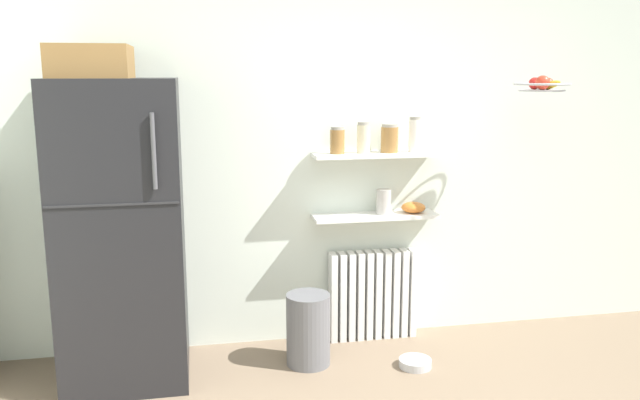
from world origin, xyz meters
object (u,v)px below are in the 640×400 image
refrigerator (121,226)px  shelf_bowl (413,207)px  storage_jar_3 (415,135)px  trash_bin (308,329)px  storage_jar_1 (364,138)px  pet_food_bowl (415,363)px  storage_jar_2 (389,138)px  radiator (373,295)px  vase (384,202)px  storage_jar_0 (337,140)px  hanging_fruit_basket (543,85)px

refrigerator → shelf_bowl: size_ratio=12.10×
storage_jar_3 → trash_bin: size_ratio=0.51×
storage_jar_1 → pet_food_bowl: size_ratio=0.99×
storage_jar_1 → storage_jar_2: storage_jar_1 is taller
storage_jar_2 → trash_bin: bearing=-153.3°
storage_jar_1 → radiator: bearing=19.0°
vase → storage_jar_2: bearing=-0.0°
storage_jar_0 → storage_jar_1: size_ratio=0.86×
trash_bin → pet_food_bowl: bearing=-15.0°
refrigerator → storage_jar_0: bearing=9.8°
storage_jar_2 → storage_jar_3: storage_jar_3 is taller
storage_jar_0 → storage_jar_1: 0.18m
storage_jar_1 → refrigerator: bearing=-171.3°
storage_jar_1 → storage_jar_3: 0.35m
storage_jar_1 → vase: storage_jar_1 is taller
radiator → storage_jar_3: (0.26, -0.03, 1.10)m
storage_jar_0 → storage_jar_3: size_ratio=0.75×
storage_jar_3 → hanging_fruit_basket: 0.84m
refrigerator → trash_bin: (1.10, -0.07, -0.70)m
pet_food_bowl → storage_jar_2: bearing=96.2°
storage_jar_0 → trash_bin: bearing=-129.5°
storage_jar_3 → pet_food_bowl: storage_jar_3 is taller
storage_jar_0 → hanging_fruit_basket: 1.33m
vase → hanging_fruit_basket: bearing=-18.3°
storage_jar_1 → hanging_fruit_basket: hanging_fruit_basket is taller
refrigerator → storage_jar_1: (1.52, 0.23, 0.46)m
storage_jar_1 → pet_food_bowl: storage_jar_1 is taller
vase → storage_jar_1: bearing=180.0°
radiator → storage_jar_2: 1.08m
vase → pet_food_bowl: 1.05m
refrigerator → vase: size_ratio=11.77×
storage_jar_0 → storage_jar_2: 0.35m
refrigerator → vase: refrigerator is taller
radiator → storage_jar_3: size_ratio=2.65×
storage_jar_3 → pet_food_bowl: bearing=-104.6°
refrigerator → storage_jar_1: size_ratio=9.67×
pet_food_bowl → hanging_fruit_basket: (0.84, 0.17, 1.71)m
refrigerator → storage_jar_2: (1.69, 0.23, 0.46)m
shelf_bowl → storage_jar_3: bearing=-180.0°
radiator → storage_jar_0: bearing=-173.5°
radiator → vase: vase is taller
storage_jar_2 → hanging_fruit_basket: (0.89, -0.30, 0.35)m
storage_jar_1 → storage_jar_2: 0.17m
storage_jar_1 → trash_bin: (-0.42, -0.30, -1.16)m
storage_jar_1 → hanging_fruit_basket: bearing=-15.9°
storage_jar_1 → storage_jar_2: bearing=-0.0°
storage_jar_2 → shelf_bowl: storage_jar_2 is taller
storage_jar_0 → vase: size_ratio=1.05×
refrigerator → radiator: bearing=9.3°
refrigerator → storage_jar_3: refrigerator is taller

